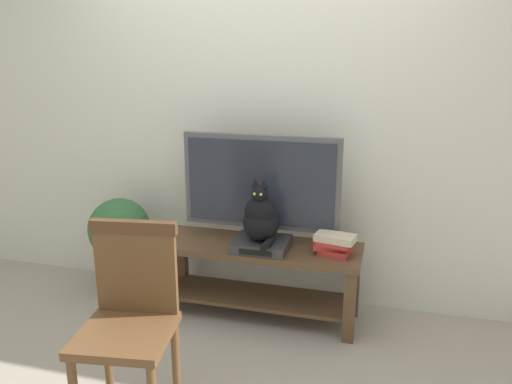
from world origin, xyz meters
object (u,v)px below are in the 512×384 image
at_px(tv, 261,185).
at_px(potted_plant, 120,238).
at_px(cat, 261,218).
at_px(book_stack, 334,244).
at_px(media_box, 261,244).
at_px(wooden_chair, 130,311).
at_px(tv_stand, 258,266).

bearing_deg(tv, potted_plant, -176.41).
relative_size(cat, book_stack, 1.48).
xyz_separation_m(media_box, wooden_chair, (-0.34, -1.05, 0.03)).
xyz_separation_m(tv_stand, media_box, (0.04, -0.07, 0.18)).
distance_m(tv, book_stack, 0.59).
relative_size(tv_stand, wooden_chair, 1.37).
height_order(media_box, wooden_chair, wooden_chair).
height_order(media_box, book_stack, book_stack).
distance_m(wooden_chair, potted_plant, 1.32).
bearing_deg(tv_stand, cat, -62.98).
height_order(tv_stand, book_stack, book_stack).
bearing_deg(tv_stand, wooden_chair, -105.31).
height_order(wooden_chair, potted_plant, wooden_chair).
bearing_deg(tv, cat, -74.63).
relative_size(tv_stand, cat, 3.26).
distance_m(tv_stand, wooden_chair, 1.17).
relative_size(tv, media_box, 2.97).
bearing_deg(media_box, book_stack, 4.65).
bearing_deg(tv, book_stack, -11.10).
xyz_separation_m(tv_stand, wooden_chair, (-0.30, -1.11, 0.22)).
height_order(tv, book_stack, tv).
bearing_deg(book_stack, wooden_chair, -126.36).
height_order(book_stack, potted_plant, potted_plant).
relative_size(wooden_chair, book_stack, 3.51).
relative_size(media_box, potted_plant, 0.47).
bearing_deg(tv_stand, media_box, -59.38).
relative_size(tv, book_stack, 3.71).
xyz_separation_m(book_stack, potted_plant, (-1.49, 0.03, -0.12)).
bearing_deg(book_stack, potted_plant, 178.71).
bearing_deg(wooden_chair, cat, 71.55).
bearing_deg(potted_plant, book_stack, -1.29).
bearing_deg(tv, media_box, -73.70).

